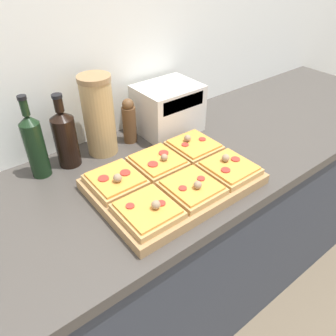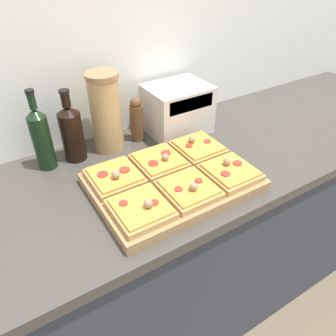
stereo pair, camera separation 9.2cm
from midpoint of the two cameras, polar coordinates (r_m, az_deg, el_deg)
name	(u,v)px [view 2 (the right image)]	position (r m, az deg, el deg)	size (l,w,h in m)	color
wall_back	(124,39)	(1.32, -5.63, 21.40)	(6.00, 0.06, 2.50)	silver
kitchen_counter	(173,246)	(1.48, 2.68, -13.50)	(2.63, 0.67, 0.89)	#333842
cutting_board	(173,182)	(1.07, 3.33, -2.49)	(0.51, 0.37, 0.03)	#A37A4C
pizza_slice_back_left	(115,177)	(1.04, -6.81, -1.58)	(0.15, 0.16, 0.06)	tan
pizza_slice_back_center	(159,161)	(1.11, 0.83, 1.14)	(0.15, 0.16, 0.05)	tan
pizza_slice_back_right	(198,147)	(1.19, 7.49, 3.53)	(0.15, 0.16, 0.05)	tan
pizza_slice_front_left	(141,208)	(0.92, -1.94, -7.16)	(0.15, 0.16, 0.05)	tan
pizza_slice_front_center	(189,189)	(0.99, 6.27, -3.73)	(0.15, 0.16, 0.05)	tan
pizza_slice_front_right	(230,172)	(1.09, 13.18, -0.70)	(0.15, 0.16, 0.05)	tan
olive_oil_bottle	(41,138)	(1.17, -19.12, 4.97)	(0.06, 0.06, 0.29)	black
wine_bottle	(72,132)	(1.19, -14.30, 6.04)	(0.08, 0.08, 0.26)	black
grain_jar_tall	(106,113)	(1.21, -8.60, 9.45)	(0.11, 0.11, 0.30)	tan
pepper_mill	(137,119)	(1.29, -3.38, 8.39)	(0.05, 0.05, 0.18)	brown
toaster_oven	(177,109)	(1.35, 3.61, 10.22)	(0.27, 0.20, 0.19)	beige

